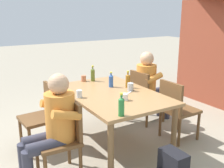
{
  "coord_description": "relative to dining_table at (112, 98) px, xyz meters",
  "views": [
    {
      "loc": [
        2.92,
        -1.75,
        1.8
      ],
      "look_at": [
        0.0,
        0.0,
        0.86
      ],
      "focal_mm": 42.68,
      "sensor_mm": 36.0,
      "label": 1
    }
  ],
  "objects": [
    {
      "name": "table_knife",
      "position": [
        0.11,
        0.22,
        0.09
      ],
      "size": [
        0.13,
        0.22,
        0.01
      ],
      "color": "silver",
      "rests_on": "dining_table"
    },
    {
      "name": "bottle_amber",
      "position": [
        -0.09,
        0.32,
        0.19
      ],
      "size": [
        0.06,
        0.06,
        0.24
      ],
      "color": "#996019",
      "rests_on": "dining_table"
    },
    {
      "name": "bottle_green",
      "position": [
        0.75,
        -0.34,
        0.19
      ],
      "size": [
        0.06,
        0.06,
        0.25
      ],
      "color": "#287A38",
      "rests_on": "dining_table"
    },
    {
      "name": "dining_table",
      "position": [
        0.0,
        0.0,
        0.0
      ],
      "size": [
        1.63,
        1.07,
        0.74
      ],
      "color": "#A37547",
      "rests_on": "ground_plane"
    },
    {
      "name": "bottle_olive",
      "position": [
        -0.68,
        0.06,
        0.19
      ],
      "size": [
        0.06,
        0.06,
        0.25
      ],
      "color": "#566623",
      "rests_on": "dining_table"
    },
    {
      "name": "chair_far_right",
      "position": [
        0.37,
        0.83,
        -0.17
      ],
      "size": [
        0.45,
        0.45,
        0.87
      ],
      "color": "brown",
      "rests_on": "ground_plane"
    },
    {
      "name": "cup_steel",
      "position": [
        0.06,
        0.26,
        0.14
      ],
      "size": [
        0.08,
        0.08,
        0.11
      ],
      "primitive_type": "cylinder",
      "color": "#B2B7BC",
      "rests_on": "dining_table"
    },
    {
      "name": "bottle_blue",
      "position": [
        -0.25,
        0.13,
        0.18
      ],
      "size": [
        0.06,
        0.06,
        0.22
      ],
      "color": "#2D56A3",
      "rests_on": "dining_table"
    },
    {
      "name": "chair_far_left",
      "position": [
        -0.36,
        0.83,
        -0.17
      ],
      "size": [
        0.48,
        0.48,
        0.87
      ],
      "color": "brown",
      "rests_on": "ground_plane"
    },
    {
      "name": "cup_terracotta",
      "position": [
        -0.74,
        -0.07,
        0.13
      ],
      "size": [
        0.07,
        0.07,
        0.09
      ],
      "primitive_type": "cylinder",
      "color": "#BC6B47",
      "rests_on": "dining_table"
    },
    {
      "name": "backpack_by_far_side",
      "position": [
        -1.39,
        0.47,
        -0.45
      ],
      "size": [
        0.33,
        0.21,
        0.43
      ],
      "color": "black",
      "rests_on": "ground_plane"
    },
    {
      "name": "person_in_plaid_shirt",
      "position": [
        -0.37,
        0.94,
        -0.0
      ],
      "size": [
        0.47,
        0.61,
        1.18
      ],
      "color": "orange",
      "rests_on": "ground_plane"
    },
    {
      "name": "cup_glass",
      "position": [
        -0.03,
        -0.46,
        0.13
      ],
      "size": [
        0.07,
        0.07,
        0.1
      ],
      "primitive_type": "cylinder",
      "color": "silver",
      "rests_on": "dining_table"
    },
    {
      "name": "chair_near_right",
      "position": [
        0.37,
        -0.83,
        -0.17
      ],
      "size": [
        0.46,
        0.46,
        0.87
      ],
      "color": "brown",
      "rests_on": "ground_plane"
    },
    {
      "name": "chair_near_left",
      "position": [
        -0.37,
        -0.83,
        -0.17
      ],
      "size": [
        0.47,
        0.47,
        0.87
      ],
      "color": "brown",
      "rests_on": "ground_plane"
    },
    {
      "name": "ground_plane",
      "position": [
        0.0,
        0.0,
        -0.66
      ],
      "size": [
        24.0,
        24.0,
        0.0
      ],
      "primitive_type": "plane",
      "color": "gray"
    },
    {
      "name": "person_in_white_shirt",
      "position": [
        0.37,
        -0.94,
        -0.0
      ],
      "size": [
        0.47,
        0.61,
        1.18
      ],
      "color": "orange",
      "rests_on": "ground_plane"
    },
    {
      "name": "cup_white",
      "position": [
        0.35,
        -0.03,
        0.12
      ],
      "size": [
        0.08,
        0.08,
        0.08
      ],
      "primitive_type": "cylinder",
      "color": "white",
      "rests_on": "dining_table"
    }
  ]
}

